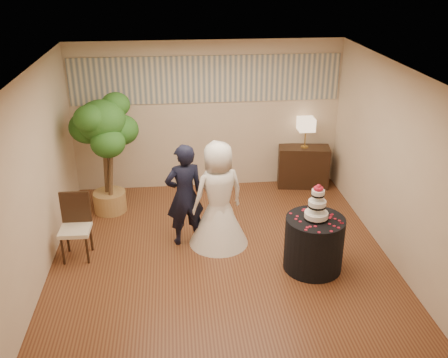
{
  "coord_description": "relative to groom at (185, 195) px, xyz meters",
  "views": [
    {
      "loc": [
        -0.61,
        -6.46,
        4.15
      ],
      "look_at": [
        0.1,
        0.4,
        1.05
      ],
      "focal_mm": 40.0,
      "sensor_mm": 36.0,
      "label": 1
    }
  ],
  "objects": [
    {
      "name": "side_chair",
      "position": [
        -1.62,
        -0.28,
        -0.32
      ],
      "size": [
        0.47,
        0.48,
        0.99
      ],
      "primitive_type": null,
      "rotation": [
        0.0,
        0.0,
        -0.02
      ],
      "color": "black",
      "rests_on": "floor"
    },
    {
      "name": "floor",
      "position": [
        0.51,
        -0.38,
        -0.82
      ],
      "size": [
        5.0,
        5.0,
        0.0
      ],
      "primitive_type": "cube",
      "color": "brown",
      "rests_on": "ground"
    },
    {
      "name": "wall_right",
      "position": [
        3.01,
        -0.38,
        0.58
      ],
      "size": [
        0.06,
        5.0,
        2.8
      ],
      "primitive_type": "cube",
      "color": "beige",
      "rests_on": "ground"
    },
    {
      "name": "ficus_tree",
      "position": [
        -1.3,
        1.19,
        0.24
      ],
      "size": [
        1.39,
        1.39,
        2.12
      ],
      "primitive_type": null,
      "rotation": [
        0.0,
        0.0,
        -1.03
      ],
      "color": "#285C1D",
      "rests_on": "floor"
    },
    {
      "name": "mural_border",
      "position": [
        0.51,
        2.1,
        1.28
      ],
      "size": [
        4.9,
        0.02,
        0.85
      ],
      "primitive_type": "cube",
      "color": "#A4A494",
      "rests_on": "wall_back"
    },
    {
      "name": "table_lamp",
      "position": [
        2.34,
        1.88,
        0.27
      ],
      "size": [
        0.3,
        0.3,
        0.58
      ],
      "primitive_type": null,
      "color": "#D0B089",
      "rests_on": "console"
    },
    {
      "name": "wall_back",
      "position": [
        0.51,
        2.12,
        0.58
      ],
      "size": [
        5.0,
        0.06,
        2.8
      ],
      "primitive_type": "cube",
      "color": "beige",
      "rests_on": "ground"
    },
    {
      "name": "cake_table",
      "position": [
        1.8,
        -0.91,
        -0.42
      ],
      "size": [
        1.09,
        1.09,
        0.8
      ],
      "primitive_type": "cylinder",
      "rotation": [
        0.0,
        0.0,
        -0.39
      ],
      "color": "black",
      "rests_on": "floor"
    },
    {
      "name": "wedding_cake",
      "position": [
        1.8,
        -0.91,
        0.25
      ],
      "size": [
        0.34,
        0.34,
        0.53
      ],
      "primitive_type": null,
      "color": "white",
      "rests_on": "cake_table"
    },
    {
      "name": "ceiling",
      "position": [
        0.51,
        -0.38,
        1.98
      ],
      "size": [
        5.0,
        5.0,
        0.0
      ],
      "primitive_type": "cube",
      "color": "white",
      "rests_on": "wall_back"
    },
    {
      "name": "wall_front",
      "position": [
        0.51,
        -2.88,
        0.58
      ],
      "size": [
        5.0,
        0.06,
        2.8
      ],
      "primitive_type": "cube",
      "color": "beige",
      "rests_on": "ground"
    },
    {
      "name": "console",
      "position": [
        2.34,
        1.88,
        -0.42
      ],
      "size": [
        1.02,
        0.57,
        0.8
      ],
      "primitive_type": "cube",
      "rotation": [
        0.0,
        0.0,
        -0.16
      ],
      "color": "black",
      "rests_on": "floor"
    },
    {
      "name": "groom",
      "position": [
        0.0,
        0.0,
        0.0
      ],
      "size": [
        0.68,
        0.53,
        1.64
      ],
      "primitive_type": "imported",
      "rotation": [
        0.0,
        0.0,
        3.39
      ],
      "color": "black",
      "rests_on": "floor"
    },
    {
      "name": "bride",
      "position": [
        0.51,
        -0.08,
        0.02
      ],
      "size": [
        1.19,
        1.19,
        1.68
      ],
      "primitive_type": "imported",
      "rotation": [
        0.0,
        0.0,
        3.5
      ],
      "color": "white",
      "rests_on": "floor"
    },
    {
      "name": "wall_left",
      "position": [
        -1.99,
        -0.38,
        0.58
      ],
      "size": [
        0.06,
        5.0,
        2.8
      ],
      "primitive_type": "cube",
      "color": "beige",
      "rests_on": "ground"
    }
  ]
}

